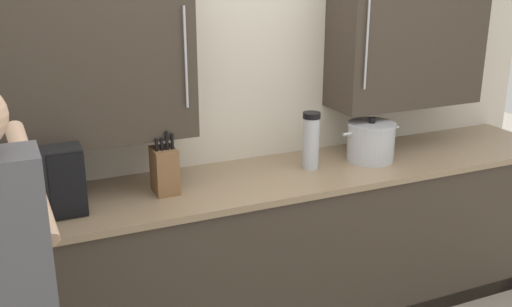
{
  "coord_description": "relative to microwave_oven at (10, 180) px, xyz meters",
  "views": [
    {
      "loc": [
        -1.31,
        -1.77,
        2.01
      ],
      "look_at": [
        -0.15,
        0.84,
        1.05
      ],
      "focal_mm": 41.99,
      "sensor_mm": 36.0,
      "label": 1
    }
  ],
  "objects": [
    {
      "name": "stock_pot",
      "position": [
        1.87,
        -0.04,
        -0.05
      ],
      "size": [
        0.36,
        0.27,
        0.25
      ],
      "color": "#B7BABF",
      "rests_on": "counter_unit"
    },
    {
      "name": "back_wall_tiled",
      "position": [
        1.3,
        0.26,
        0.36
      ],
      "size": [
        3.77,
        0.44,
        2.73
      ],
      "color": "beige",
      "rests_on": "ground_plane"
    },
    {
      "name": "knife_block",
      "position": [
        0.69,
        -0.03,
        -0.04
      ],
      "size": [
        0.11,
        0.15,
        0.31
      ],
      "color": "brown",
      "rests_on": "counter_unit"
    },
    {
      "name": "counter_unit",
      "position": [
        1.3,
        -0.03,
        -0.61
      ],
      "size": [
        3.48,
        0.63,
        0.9
      ],
      "color": "#3D3328",
      "rests_on": "ground_plane"
    },
    {
      "name": "thermos_flask",
      "position": [
        1.5,
        -0.02,
        -0.0
      ],
      "size": [
        0.09,
        0.09,
        0.31
      ],
      "color": "#B7BABF",
      "rests_on": "counter_unit"
    },
    {
      "name": "microwave_oven",
      "position": [
        0.0,
        0.0,
        0.0
      ],
      "size": [
        0.59,
        0.76,
        0.31
      ],
      "color": "black",
      "rests_on": "counter_unit"
    }
  ]
}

